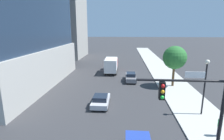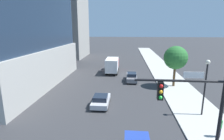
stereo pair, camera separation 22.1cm
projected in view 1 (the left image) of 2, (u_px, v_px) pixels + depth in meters
sidewalk at (179, 91)px, 25.93m from camera, size 5.26×120.00×0.15m
construction_building at (59, 9)px, 55.26m from camera, size 15.83×15.28×33.64m
traffic_light_pole at (195, 106)px, 10.37m from camera, size 5.10×0.48×6.48m
street_lamp at (205, 79)px, 18.01m from camera, size 0.44×0.44×5.81m
street_tree at (175, 58)px, 27.27m from camera, size 3.55×3.55×6.27m
car_silver at (101, 100)px, 21.15m from camera, size 1.90×4.02×1.35m
car_gray at (131, 77)px, 31.15m from camera, size 1.77×4.74×1.51m
box_truck at (111, 64)px, 36.95m from camera, size 2.35×7.20×3.07m
pedestrian_green_shirt at (220, 126)px, 14.81m from camera, size 0.34×0.34×1.72m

